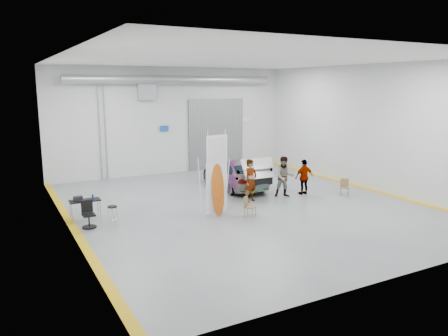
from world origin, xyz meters
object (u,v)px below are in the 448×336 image
person_a (251,181)px  folding_chair_near (250,211)px  surfboard_display (217,182)px  shop_stool (113,215)px  folding_chair_far (344,191)px  office_chair (88,216)px  person_c (304,177)px  work_table (83,200)px  person_b (285,177)px  sedan_car (235,174)px

person_a → folding_chair_near: (-1.22, -1.95, -0.68)m
surfboard_display → shop_stool: surfboard_display is taller
shop_stool → folding_chair_far: bearing=-4.3°
shop_stool → surfboard_display: bearing=-11.7°
shop_stool → office_chair: office_chair is taller
person_a → surfboard_display: 2.59m
person_c → folding_chair_far: 1.92m
folding_chair_far → work_table: bearing=-153.4°
surfboard_display → shop_stool: 4.05m
person_b → shop_stool: (-7.90, -0.39, -0.58)m
sedan_car → office_chair: 8.21m
folding_chair_near → office_chair: office_chair is taller
folding_chair_near → folding_chair_far: 5.59m
sedan_car → folding_chair_far: (3.60, -3.87, -0.45)m
sedan_car → person_a: bearing=80.4°
person_a → office_chair: size_ratio=1.94×
person_c → work_table: size_ratio=1.45×
shop_stool → work_table: bearing=121.3°
person_b → office_chair: size_ratio=1.93×
person_b → folding_chair_far: size_ratio=2.39×
sedan_car → person_b: person_b is taller
person_b → shop_stool: size_ratio=2.64×
folding_chair_far → work_table: size_ratio=0.68×
folding_chair_far → office_chair: bearing=-147.4°
person_c → surfboard_display: bearing=14.4°
folding_chair_near → shop_stool: size_ratio=1.15×
person_a → person_c: 2.86m
shop_stool → work_table: 1.55m
person_b → sedan_car: bearing=134.4°
person_c → office_chair: person_c is taller
person_a → shop_stool: person_a is taller
person_a → office_chair: person_a is taller
person_b → person_c: 1.07m
person_b → surfboard_display: surfboard_display is taller
person_c → surfboard_display: 5.27m
person_a → shop_stool: size_ratio=2.66×
surfboard_display → shop_stool: size_ratio=4.75×
surfboard_display → office_chair: bearing=163.5°
folding_chair_far → work_table: 11.40m
person_a → folding_chair_near: 2.40m
office_chair → folding_chair_near: bearing=-18.7°
person_c → work_table: 9.80m
folding_chair_far → shop_stool: (-10.42, 0.79, 0.11)m
person_c → shop_stool: bearing=4.1°
person_a → folding_chair_near: size_ratio=2.32×
person_b → shop_stool: bearing=-154.7°
sedan_car → shop_stool: bearing=29.5°
work_table → person_a: bearing=-7.4°
sedan_car → office_chair: (-7.65, -2.97, -0.27)m
person_c → office_chair: size_ratio=1.71×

